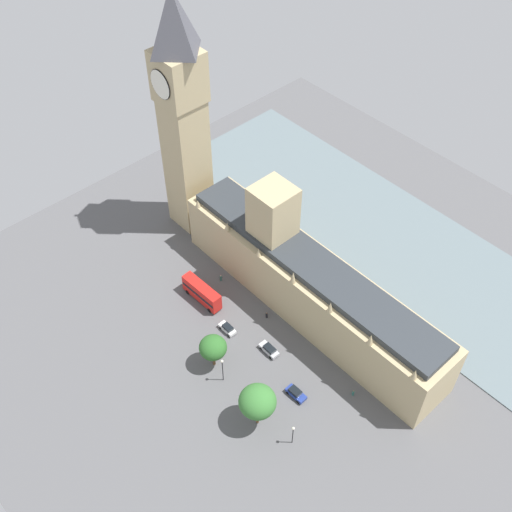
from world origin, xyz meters
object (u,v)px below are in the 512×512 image
car_blue_near_tower (296,393)px  plane_tree_under_trees (213,348)px  pedestrian_kerbside (353,393)px  pedestrian_corner (267,315)px  double_decker_bus_midblock (202,292)px  plane_tree_trailing (257,402)px  clock_tower (182,114)px  street_lamp_opposite_hall (222,367)px  pedestrian_leading (221,278)px  street_lamp_slot_10 (293,432)px  parliament_building (306,281)px  car_white_by_river_gate (227,328)px  car_silver_far_end (269,349)px

car_blue_near_tower → plane_tree_under_trees: size_ratio=0.54×
pedestrian_kerbside → pedestrian_corner: size_ratio=0.99×
double_decker_bus_midblock → plane_tree_trailing: (11.25, 30.52, 4.94)m
car_blue_near_tower → plane_tree_trailing: size_ratio=0.42×
plane_tree_trailing → pedestrian_kerbside: bearing=154.9°
clock_tower → street_lamp_opposite_hall: clock_tower is taller
plane_tree_under_trees → street_lamp_opposite_hall: bearing=75.2°
pedestrian_leading → street_lamp_slot_10: 42.89m
parliament_building → double_decker_bus_midblock: bearing=-46.1°
parliament_building → pedestrian_corner: size_ratio=41.38×
car_white_by_river_gate → plane_tree_trailing: bearing=-115.7°
car_white_by_river_gate → street_lamp_slot_10: bearing=-105.7°
plane_tree_trailing → street_lamp_opposite_hall: size_ratio=1.52×
car_blue_near_tower → plane_tree_trailing: plane_tree_trailing is taller
pedestrian_kerbside → plane_tree_under_trees: 29.15m
street_lamp_opposite_hall → pedestrian_leading: bearing=-129.2°
car_silver_far_end → plane_tree_under_trees: bearing=153.4°
pedestrian_corner → pedestrian_leading: bearing=102.5°
clock_tower → car_silver_far_end: size_ratio=13.02×
parliament_building → plane_tree_under_trees: parliament_building is taller
clock_tower → plane_tree_under_trees: bearing=57.3°
car_white_by_river_gate → pedestrian_leading: size_ratio=2.42×
clock_tower → car_blue_near_tower: 63.91m
pedestrian_leading → plane_tree_trailing: plane_tree_trailing is taller
parliament_building → plane_tree_trailing: bearing=27.7°
pedestrian_kerbside → street_lamp_slot_10: street_lamp_slot_10 is taller
plane_tree_under_trees → street_lamp_opposite_hall: 4.39m
double_decker_bus_midblock → plane_tree_under_trees: (8.93, 14.85, 3.20)m
car_white_by_river_gate → street_lamp_opposite_hall: street_lamp_opposite_hall is taller
plane_tree_trailing → pedestrian_corner: bearing=-137.1°
car_white_by_river_gate → pedestrian_corner: size_ratio=2.54×
parliament_building → street_lamp_opposite_hall: (25.78, 2.61, -3.43)m
clock_tower → street_lamp_slot_10: (24.26, 60.36, -27.11)m
pedestrian_corner → plane_tree_trailing: bearing=-126.4°
clock_tower → parliament_building: bearing=91.2°
parliament_building → double_decker_bus_midblock: 23.40m
pedestrian_kerbside → pedestrian_corner: 25.63m
car_white_by_river_gate → car_blue_near_tower: bearing=-90.8°
parliament_building → clock_tower: size_ratio=1.12×
clock_tower → car_white_by_river_gate: (16.41, 32.66, -30.25)m
clock_tower → plane_tree_under_trees: clock_tower is taller
plane_tree_trailing → car_blue_near_tower: bearing=174.9°
pedestrian_kerbside → plane_tree_under_trees: (15.63, -24.07, 5.11)m
car_white_by_river_gate → plane_tree_under_trees: plane_tree_under_trees is taller
pedestrian_corner → double_decker_bus_midblock: bearing=129.3°
car_silver_far_end → pedestrian_corner: size_ratio=2.83×
pedestrian_corner → car_silver_far_end: bearing=-119.2°
pedestrian_kerbside → street_lamp_slot_10: size_ratio=0.29×
car_blue_near_tower → car_white_by_river_gate: bearing=-92.4°
plane_tree_trailing → street_lamp_opposite_hall: plane_tree_trailing is taller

